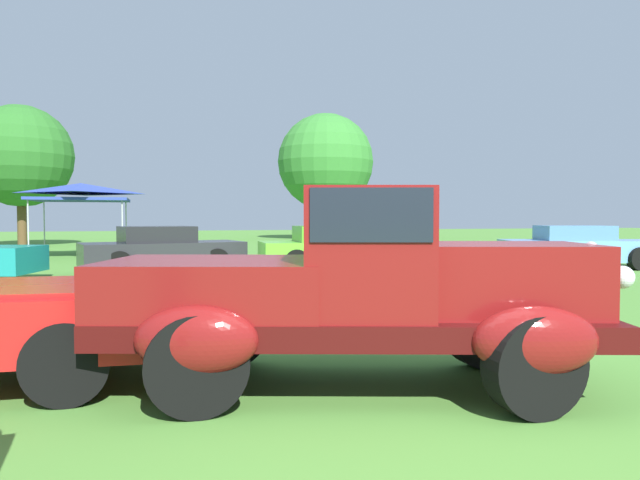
{
  "coord_description": "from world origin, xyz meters",
  "views": [
    {
      "loc": [
        -1.85,
        -4.28,
        1.47
      ],
      "look_at": [
        0.37,
        3.51,
        1.15
      ],
      "focal_mm": 32.83,
      "sensor_mm": 36.0,
      "label": 1
    }
  ],
  "objects": [
    {
      "name": "ground_plane",
      "position": [
        0.0,
        0.0,
        0.0
      ],
      "size": [
        120.0,
        120.0,
        0.0
      ],
      "primitive_type": "plane",
      "color": "#4C8433"
    },
    {
      "name": "feature_pickup_truck",
      "position": [
        -0.19,
        0.41,
        0.86
      ],
      "size": [
        4.39,
        2.69,
        1.7
      ],
      "color": "#400B0B",
      "rests_on": "ground_plane"
    },
    {
      "name": "show_car_charcoal",
      "position": [
        -1.64,
        11.69,
        0.6
      ],
      "size": [
        4.38,
        2.52,
        1.22
      ],
      "color": "#28282D",
      "rests_on": "ground_plane"
    },
    {
      "name": "show_car_lime",
      "position": [
        2.85,
        10.92,
        0.6
      ],
      "size": [
        4.05,
        1.88,
        1.22
      ],
      "color": "#60C62D",
      "rests_on": "ground_plane"
    },
    {
      "name": "show_car_skyblue",
      "position": [
        9.91,
        9.83,
        0.6
      ],
      "size": [
        4.59,
        2.91,
        1.22
      ],
      "color": "#669EDB",
      "rests_on": "ground_plane"
    },
    {
      "name": "canopy_tent_center_field",
      "position": [
        -4.42,
        18.89,
        2.42
      ],
      "size": [
        3.35,
        3.35,
        2.71
      ],
      "color": "#B7B7BC",
      "rests_on": "ground_plane"
    },
    {
      "name": "treeline_mid_left",
      "position": [
        -8.2,
        28.0,
        4.49
      ],
      "size": [
        5.07,
        5.07,
        7.04
      ],
      "color": "brown",
      "rests_on": "ground_plane"
    },
    {
      "name": "treeline_center",
      "position": [
        9.06,
        32.67,
        5.09
      ],
      "size": [
        6.27,
        6.27,
        8.23
      ],
      "color": "brown",
      "rests_on": "ground_plane"
    }
  ]
}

